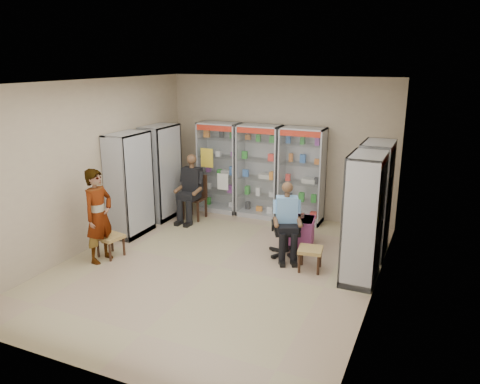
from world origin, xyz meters
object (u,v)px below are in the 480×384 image
at_px(woven_stool_b, 111,246).
at_px(standing_man, 99,216).
at_px(cabinet_left_far, 161,172).
at_px(cabinet_back_left, 220,167).
at_px(cabinet_back_right, 302,176).
at_px(office_chair, 287,228).
at_px(seated_shopkeeper, 286,222).
at_px(cabinet_right_near, 363,219).
at_px(cabinet_left_near, 130,185).
at_px(pink_trunk, 298,231).
at_px(woven_stool_a, 310,259).
at_px(cabinet_right_far, 374,199).
at_px(wooden_chair, 194,197).
at_px(cabinet_back_mid, 259,171).

bearing_deg(woven_stool_b, standing_man, -100.61).
bearing_deg(cabinet_left_far, cabinet_back_left, 135.00).
bearing_deg(cabinet_back_left, cabinet_left_far, -135.00).
bearing_deg(cabinet_back_right, cabinet_back_left, 180.00).
xyz_separation_m(office_chair, seated_shopkeeper, (-0.00, -0.05, 0.13)).
relative_size(cabinet_right_near, cabinet_left_near, 1.00).
bearing_deg(cabinet_left_near, cabinet_right_near, 87.43).
height_order(cabinet_left_near, woven_stool_b, cabinet_left_near).
xyz_separation_m(cabinet_back_left, woven_stool_b, (-0.60, -3.09, -0.81)).
xyz_separation_m(cabinet_back_right, office_chair, (0.29, -1.79, -0.51)).
distance_m(seated_shopkeeper, pink_trunk, 0.70).
relative_size(seated_shopkeeper, pink_trunk, 2.37).
bearing_deg(seated_shopkeeper, cabinet_left_near, 158.80).
relative_size(cabinet_right_near, woven_stool_a, 5.27).
height_order(cabinet_back_right, seated_shopkeeper, cabinet_back_right).
relative_size(cabinet_back_right, cabinet_left_near, 1.00).
bearing_deg(pink_trunk, cabinet_right_far, 5.51).
height_order(office_chair, woven_stool_a, office_chair).
relative_size(pink_trunk, woven_stool_b, 1.38).
height_order(cabinet_right_near, seated_shopkeeper, cabinet_right_near).
height_order(cabinet_right_far, woven_stool_a, cabinet_right_far).
relative_size(cabinet_back_left, seated_shopkeeper, 1.59).
bearing_deg(cabinet_left_near, cabinet_right_far, 101.41).
distance_m(cabinet_left_far, standing_man, 2.39).
bearing_deg(woven_stool_b, office_chair, 25.04).
xyz_separation_m(office_chair, woven_stool_b, (-2.79, -1.30, -0.30)).
relative_size(office_chair, standing_man, 0.61).
distance_m(cabinet_left_far, woven_stool_a, 3.97).
height_order(cabinet_right_far, wooden_chair, cabinet_right_far).
bearing_deg(cabinet_back_left, cabinet_back_right, 0.00).
relative_size(cabinet_right_near, pink_trunk, 3.76).
height_order(cabinet_right_far, office_chair, cabinet_right_far).
relative_size(cabinet_right_near, cabinet_left_far, 1.00).
relative_size(cabinet_back_left, wooden_chair, 2.13).
bearing_deg(cabinet_left_far, wooden_chair, 106.39).
bearing_deg(cabinet_left_near, wooden_chair, 152.39).
xyz_separation_m(cabinet_left_far, standing_man, (0.29, -2.36, -0.19)).
distance_m(cabinet_right_far, pink_trunk, 1.50).
xyz_separation_m(cabinet_left_far, wooden_chair, (0.68, 0.20, -0.53)).
bearing_deg(office_chair, cabinet_back_left, 116.01).
distance_m(cabinet_back_right, woven_stool_b, 4.06).
relative_size(cabinet_left_near, office_chair, 2.02).
distance_m(cabinet_right_near, seated_shopkeeper, 1.45).
bearing_deg(cabinet_back_mid, woven_stool_b, -116.62).
height_order(pink_trunk, woven_stool_b, pink_trunk).
height_order(cabinet_left_far, seated_shopkeeper, cabinet_left_far).
bearing_deg(cabinet_back_left, cabinet_right_near, -32.28).
distance_m(cabinet_right_near, woven_stool_b, 4.30).
height_order(cabinet_back_left, cabinet_back_mid, same).
distance_m(cabinet_back_left, woven_stool_a, 3.61).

